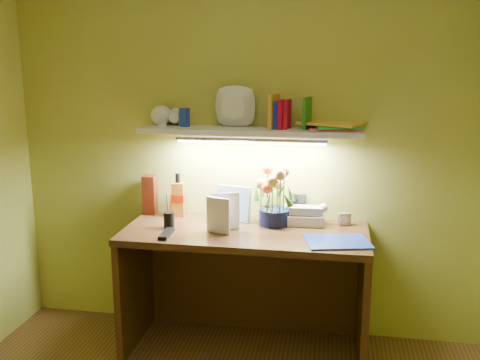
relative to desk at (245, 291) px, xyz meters
name	(u,v)px	position (x,y,z in m)	size (l,w,h in m)	color
desk	(245,291)	(0.00, 0.00, 0.00)	(1.40, 0.60, 0.75)	#3B2810
flower_bouquet	(275,197)	(0.15, 0.14, 0.54)	(0.21, 0.21, 0.33)	#091135
telephone	(306,214)	(0.34, 0.18, 0.44)	(0.21, 0.16, 0.13)	beige
desk_clock	(344,219)	(0.56, 0.20, 0.41)	(0.07, 0.04, 0.07)	#ACACB0
whisky_bottle	(178,195)	(-0.46, 0.22, 0.51)	(0.07, 0.07, 0.27)	#BB631B
whisky_box	(150,195)	(-0.65, 0.24, 0.50)	(0.08, 0.08, 0.25)	#561C0A
pen_cup	(169,214)	(-0.45, -0.02, 0.45)	(0.06, 0.06, 0.15)	black
art_card	(234,203)	(-0.10, 0.18, 0.48)	(0.21, 0.04, 0.21)	silver
tv_remote	(166,234)	(-0.42, -0.17, 0.38)	(0.05, 0.18, 0.02)	black
blue_folder	(338,242)	(0.52, -0.12, 0.38)	(0.33, 0.24, 0.01)	#203EB3
desk_book_a	(212,212)	(-0.18, -0.04, 0.49)	(0.16, 0.02, 0.22)	beige
desk_book_b	(206,213)	(-0.21, -0.05, 0.48)	(0.15, 0.02, 0.21)	white
wall_shelf	(249,125)	(-0.01, 0.18, 0.96)	(1.33, 0.36, 0.23)	white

